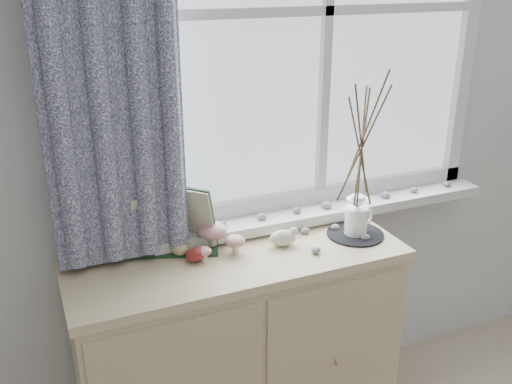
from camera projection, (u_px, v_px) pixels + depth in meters
sideboard at (239, 355)px, 2.16m from camera, size 1.20×0.45×0.85m
botanical_book at (176, 223)px, 1.96m from camera, size 0.38×0.24×0.25m
toadstool_cluster at (216, 236)px, 2.02m from camera, size 0.19×0.16×0.10m
wooden_eggs at (180, 248)px, 2.00m from camera, size 0.14×0.18×0.07m
songbird_figurine at (283, 237)px, 2.07m from camera, size 0.14×0.09×0.07m
crocheted_doily at (355, 234)px, 2.16m from camera, size 0.22×0.22×0.01m
twig_pitcher at (362, 141)px, 2.03m from camera, size 0.29×0.29×0.65m
sideboard_pebbles at (319, 235)px, 2.13m from camera, size 0.33×0.23×0.02m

